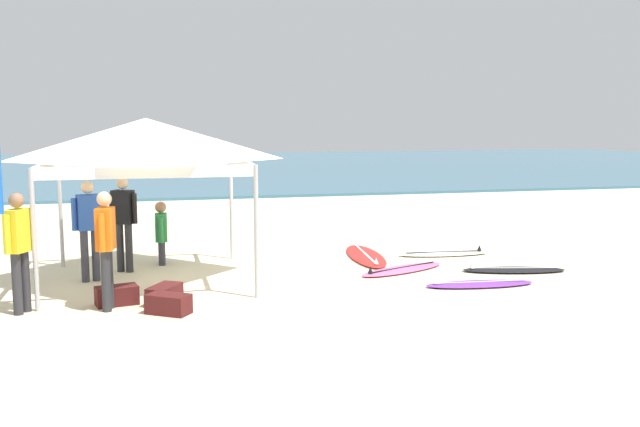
% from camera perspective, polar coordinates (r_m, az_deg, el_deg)
% --- Properties ---
extents(ground_plane, '(80.00, 80.00, 0.00)m').
position_cam_1_polar(ground_plane, '(12.40, -2.63, -4.95)').
color(ground_plane, beige).
extents(sea, '(80.00, 36.00, 0.10)m').
position_cam_1_polar(sea, '(42.39, -10.86, 3.81)').
color(sea, '#386B84').
rests_on(sea, ground).
extents(canopy_tent, '(3.28, 3.28, 2.75)m').
position_cam_1_polar(canopy_tent, '(11.88, -14.13, 5.91)').
color(canopy_tent, '#B7B7BC').
rests_on(canopy_tent, ground).
extents(surfboard_pink, '(1.95, 1.23, 0.19)m').
position_cam_1_polar(surfboard_pink, '(12.65, 6.79, -4.58)').
color(surfboard_pink, pink).
rests_on(surfboard_pink, ground).
extents(surfboard_black, '(1.92, 0.91, 0.19)m').
position_cam_1_polar(surfboard_black, '(12.99, 15.64, -4.49)').
color(surfboard_black, black).
rests_on(surfboard_black, ground).
extents(surfboard_white, '(1.90, 0.65, 0.19)m').
position_cam_1_polar(surfboard_white, '(14.28, 10.19, -3.26)').
color(surfboard_white, white).
rests_on(surfboard_white, ground).
extents(surfboard_purple, '(1.87, 0.64, 0.19)m').
position_cam_1_polar(surfboard_purple, '(11.74, 12.98, -5.67)').
color(surfboard_purple, purple).
rests_on(surfboard_purple, ground).
extents(surfboard_red, '(0.91, 2.46, 0.19)m').
position_cam_1_polar(surfboard_red, '(13.84, 3.78, -3.50)').
color(surfboard_red, red).
rests_on(surfboard_red, ground).
extents(person_black, '(0.49, 0.37, 1.71)m').
position_cam_1_polar(person_black, '(12.84, -15.90, -0.33)').
color(person_black, '#2D2D33').
rests_on(person_black, ground).
extents(person_yellow, '(0.36, 0.50, 1.71)m').
position_cam_1_polar(person_yellow, '(10.53, -23.57, -2.33)').
color(person_yellow, '#2D2D33').
rests_on(person_yellow, ground).
extents(person_orange, '(0.27, 0.54, 1.71)m').
position_cam_1_polar(person_orange, '(10.28, -17.23, -2.26)').
color(person_orange, '#2D2D33').
rests_on(person_orange, ground).
extents(person_blue, '(0.53, 0.31, 1.71)m').
position_cam_1_polar(person_blue, '(12.24, -18.52, -0.80)').
color(person_blue, '#383842').
rests_on(person_blue, ground).
extents(person_green, '(0.23, 0.55, 1.20)m').
position_cam_1_polar(person_green, '(13.40, -12.96, -1.35)').
color(person_green, '#383842').
rests_on(person_green, ground).
extents(gear_bag_near_tent, '(0.66, 0.45, 0.28)m').
position_cam_1_polar(gear_bag_near_tent, '(10.70, -16.40, -6.50)').
color(gear_bag_near_tent, '#4C1919').
rests_on(gear_bag_near_tent, ground).
extents(gear_bag_by_pole, '(0.68, 0.60, 0.28)m').
position_cam_1_polar(gear_bag_by_pole, '(10.03, -12.38, -7.30)').
color(gear_bag_by_pole, '#4C1919').
rests_on(gear_bag_by_pole, ground).
extents(gear_bag_on_sand, '(0.58, 0.68, 0.28)m').
position_cam_1_polar(gear_bag_on_sand, '(10.57, -12.70, -6.54)').
color(gear_bag_on_sand, '#4C1919').
rests_on(gear_bag_on_sand, ground).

